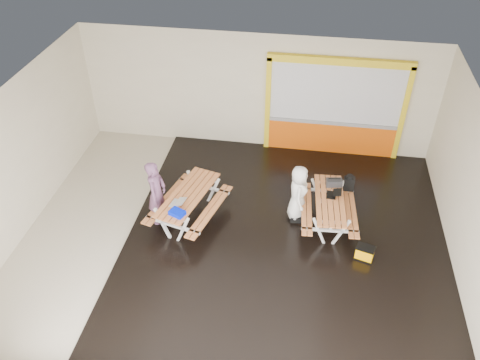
% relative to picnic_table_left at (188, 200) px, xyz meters
% --- Properties ---
extents(room, '(10.02, 8.02, 3.52)m').
position_rel_picnic_table_left_xyz_m(room, '(1.18, -0.38, 1.11)').
color(room, beige).
rests_on(room, ground).
extents(deck, '(7.50, 7.98, 0.05)m').
position_rel_picnic_table_left_xyz_m(deck, '(2.43, -0.38, -0.61)').
color(deck, black).
rests_on(deck, room).
extents(kiosk, '(3.88, 0.16, 3.00)m').
position_rel_picnic_table_left_xyz_m(kiosk, '(3.38, 3.55, 0.80)').
color(kiosk, '#E5590B').
rests_on(kiosk, room).
extents(picnic_table_left, '(1.90, 2.38, 0.84)m').
position_rel_picnic_table_left_xyz_m(picnic_table_left, '(0.00, 0.00, 0.00)').
color(picnic_table_left, '#D87C3F').
rests_on(picnic_table_left, deck).
extents(picnic_table_right, '(1.43, 2.02, 0.78)m').
position_rel_picnic_table_left_xyz_m(picnic_table_right, '(3.38, 0.39, -0.04)').
color(picnic_table_right, '#D87C3F').
rests_on(picnic_table_right, deck).
extents(person_left, '(0.46, 0.67, 1.77)m').
position_rel_picnic_table_left_xyz_m(person_left, '(-0.72, -0.16, 0.24)').
color(person_left, '#674162').
rests_on(person_left, deck).
extents(person_right, '(0.52, 0.76, 1.48)m').
position_rel_picnic_table_left_xyz_m(person_right, '(2.61, 0.48, 0.17)').
color(person_right, white).
rests_on(person_right, deck).
extents(laptop_left, '(0.40, 0.38, 0.15)m').
position_rel_picnic_table_left_xyz_m(laptop_left, '(-0.15, -0.41, 0.24)').
color(laptop_left, silver).
rests_on(laptop_left, picnic_table_left).
extents(laptop_right, '(0.37, 0.33, 0.15)m').
position_rel_picnic_table_left_xyz_m(laptop_right, '(3.45, 0.55, 0.19)').
color(laptop_right, black).
rests_on(laptop_right, picnic_table_right).
extents(blue_pouch, '(0.41, 0.35, 0.10)m').
position_rel_picnic_table_left_xyz_m(blue_pouch, '(-0.06, -0.76, 0.25)').
color(blue_pouch, '#0018E8').
rests_on(blue_pouch, picnic_table_left).
extents(toolbox, '(0.42, 0.26, 0.23)m').
position_rel_picnic_table_left_xyz_m(toolbox, '(3.46, 0.95, 0.23)').
color(toolbox, black).
rests_on(toolbox, picnic_table_right).
extents(backpack, '(0.27, 0.18, 0.44)m').
position_rel_picnic_table_left_xyz_m(backpack, '(3.85, 1.20, 0.07)').
color(backpack, black).
rests_on(backpack, picnic_table_right).
extents(dark_case, '(0.43, 0.34, 0.15)m').
position_rel_picnic_table_left_xyz_m(dark_case, '(2.68, 0.38, -0.51)').
color(dark_case, black).
rests_on(dark_case, deck).
extents(fluke_bag, '(0.47, 0.37, 0.35)m').
position_rel_picnic_table_left_xyz_m(fluke_bag, '(4.22, -0.71, -0.42)').
color(fluke_bag, black).
rests_on(fluke_bag, deck).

